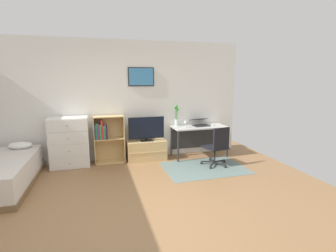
# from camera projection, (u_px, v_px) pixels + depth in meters

# --- Properties ---
(ground_plane) EXTENTS (7.20, 7.20, 0.00)m
(ground_plane) POSITION_uv_depth(u_px,v_px,m) (126.00, 209.00, 3.69)
(ground_plane) COLOR #936B44
(wall_back_with_posters) EXTENTS (6.12, 0.09, 2.70)m
(wall_back_with_posters) POSITION_uv_depth(u_px,v_px,m) (112.00, 101.00, 5.73)
(wall_back_with_posters) COLOR silver
(wall_back_with_posters) RESTS_ON ground_plane
(area_rug) EXTENTS (1.70, 1.20, 0.01)m
(area_rug) POSITION_uv_depth(u_px,v_px,m) (204.00, 168.00, 5.39)
(area_rug) COLOR slate
(area_rug) RESTS_ON ground_plane
(dresser) EXTENTS (0.79, 0.46, 1.07)m
(dresser) POSITION_uv_depth(u_px,v_px,m) (69.00, 142.00, 5.38)
(dresser) COLOR white
(dresser) RESTS_ON ground_plane
(bookshelf) EXTENTS (0.66, 0.30, 1.05)m
(bookshelf) POSITION_uv_depth(u_px,v_px,m) (106.00, 136.00, 5.64)
(bookshelf) COLOR tan
(bookshelf) RESTS_ON ground_plane
(tv_stand) EXTENTS (0.89, 0.41, 0.45)m
(tv_stand) POSITION_uv_depth(u_px,v_px,m) (147.00, 150.00, 5.89)
(tv_stand) COLOR tan
(tv_stand) RESTS_ON ground_plane
(television) EXTENTS (0.81, 0.16, 0.55)m
(television) POSITION_uv_depth(u_px,v_px,m) (146.00, 129.00, 5.78)
(television) COLOR black
(television) RESTS_ON tv_stand
(desk) EXTENTS (1.29, 0.59, 0.74)m
(desk) POSITION_uv_depth(u_px,v_px,m) (198.00, 131.00, 6.15)
(desk) COLOR silver
(desk) RESTS_ON ground_plane
(office_chair) EXTENTS (0.58, 0.57, 0.86)m
(office_chair) POSITION_uv_depth(u_px,v_px,m) (218.00, 145.00, 5.41)
(office_chair) COLOR #232326
(office_chair) RESTS_ON ground_plane
(laptop) EXTENTS (0.43, 0.46, 0.17)m
(laptop) POSITION_uv_depth(u_px,v_px,m) (200.00, 123.00, 6.15)
(laptop) COLOR #333338
(laptop) RESTS_ON desk
(computer_mouse) EXTENTS (0.06, 0.10, 0.03)m
(computer_mouse) POSITION_uv_depth(u_px,v_px,m) (213.00, 125.00, 6.12)
(computer_mouse) COLOR silver
(computer_mouse) RESTS_ON desk
(bamboo_vase) EXTENTS (0.10, 0.10, 0.50)m
(bamboo_vase) POSITION_uv_depth(u_px,v_px,m) (176.00, 116.00, 6.03)
(bamboo_vase) COLOR silver
(bamboo_vase) RESTS_ON desk
(wine_glass) EXTENTS (0.07, 0.07, 0.18)m
(wine_glass) POSITION_uv_depth(u_px,v_px,m) (185.00, 122.00, 5.88)
(wine_glass) COLOR silver
(wine_glass) RESTS_ON desk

